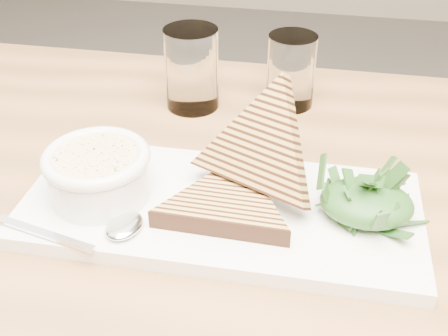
% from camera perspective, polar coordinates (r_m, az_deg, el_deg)
% --- Properties ---
extents(table_top, '(1.13, 0.76, 0.04)m').
position_cam_1_polar(table_top, '(0.68, -6.45, -3.58)').
color(table_top, '#996539').
rests_on(table_top, ground).
extents(platter, '(0.43, 0.20, 0.02)m').
position_cam_1_polar(platter, '(0.62, -0.36, -4.19)').
color(platter, white).
rests_on(platter, table_top).
extents(soup_bowl, '(0.11, 0.11, 0.04)m').
position_cam_1_polar(soup_bowl, '(0.62, -12.56, -1.11)').
color(soup_bowl, white).
rests_on(soup_bowl, platter).
extents(soup, '(0.09, 0.09, 0.01)m').
position_cam_1_polar(soup, '(0.61, -12.86, 0.91)').
color(soup, beige).
rests_on(soup, soup_bowl).
extents(bowl_rim, '(0.12, 0.12, 0.01)m').
position_cam_1_polar(bowl_rim, '(0.61, -12.89, 1.06)').
color(bowl_rim, white).
rests_on(bowl_rim, soup_bowl).
extents(sandwich_flat, '(0.17, 0.17, 0.02)m').
position_cam_1_polar(sandwich_flat, '(0.59, 0.27, -3.69)').
color(sandwich_flat, '#B68A44').
rests_on(sandwich_flat, platter).
extents(sandwich_lean, '(0.22, 0.22, 0.19)m').
position_cam_1_polar(sandwich_lean, '(0.60, 3.74, 1.93)').
color(sandwich_lean, '#B68A44').
rests_on(sandwich_lean, sandwich_flat).
extents(salad_base, '(0.10, 0.08, 0.04)m').
position_cam_1_polar(salad_base, '(0.60, 14.27, -3.47)').
color(salad_base, '#184317').
rests_on(salad_base, platter).
extents(arugula_pile, '(0.11, 0.10, 0.05)m').
position_cam_1_polar(arugula_pile, '(0.59, 14.39, -2.83)').
color(arugula_pile, '#2C5620').
rests_on(arugula_pile, platter).
extents(spoon_bowl, '(0.04, 0.05, 0.01)m').
position_cam_1_polar(spoon_bowl, '(0.58, -10.08, -5.79)').
color(spoon_bowl, silver).
rests_on(spoon_bowl, platter).
extents(spoon_handle, '(0.12, 0.03, 0.00)m').
position_cam_1_polar(spoon_handle, '(0.59, -17.75, -6.36)').
color(spoon_handle, silver).
rests_on(spoon_handle, platter).
extents(glass_near, '(0.08, 0.08, 0.12)m').
position_cam_1_polar(glass_near, '(0.81, -3.29, 10.03)').
color(glass_near, white).
rests_on(glass_near, table_top).
extents(glass_far, '(0.07, 0.07, 0.11)m').
position_cam_1_polar(glass_far, '(0.82, 6.82, 9.77)').
color(glass_far, white).
rests_on(glass_far, table_top).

